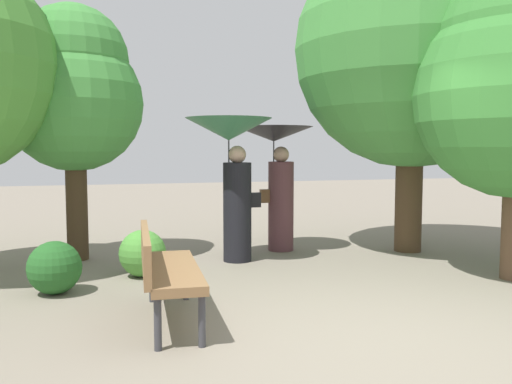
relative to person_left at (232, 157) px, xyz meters
name	(u,v)px	position (x,y,z in m)	size (l,w,h in m)	color
ground_plane	(386,339)	(0.49, -3.28, -1.44)	(40.00, 40.00, 0.00)	gray
person_left	(232,157)	(0.00, 0.00, 0.00)	(1.18, 1.18, 1.96)	black
person_right	(277,163)	(0.83, 0.56, -0.10)	(1.18, 1.18, 1.88)	#563338
park_bench	(164,266)	(-1.19, -2.34, -0.93)	(0.58, 1.53, 0.83)	#38383D
tree_near_left	(74,90)	(-2.05, 0.70, 0.91)	(1.87, 1.87, 3.50)	#42301E
tree_far_back	(413,32)	(2.73, -0.04, 1.82)	(3.47, 3.47, 5.18)	#4C3823
bush_path_left	(143,253)	(-1.25, -0.55, -1.16)	(0.57, 0.57, 0.57)	#4C9338
bush_path_right	(54,268)	(-2.21, -1.08, -1.16)	(0.57, 0.57, 0.57)	#235B23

